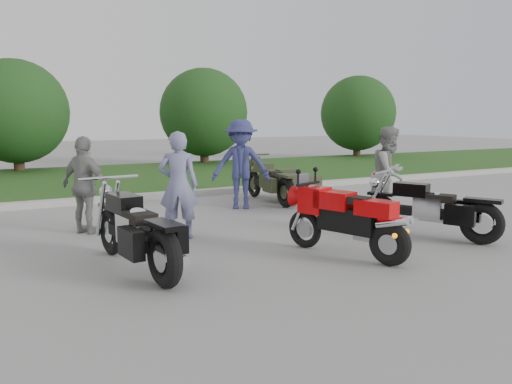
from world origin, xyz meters
name	(u,v)px	position (x,y,z in m)	size (l,w,h in m)	color
ground	(293,257)	(0.00, 0.00, 0.00)	(80.00, 80.00, 0.00)	gray
curb	(166,195)	(0.00, 6.00, 0.07)	(60.00, 0.30, 0.15)	#B0ADA5
grass_strip	(127,178)	(0.00, 10.15, 0.07)	(60.00, 8.00, 0.14)	#3A5C1F
tree_mid_left	(15,112)	(-3.00, 13.50, 2.19)	(3.60, 3.60, 4.00)	#3F2B1C
tree_mid_right	(204,113)	(4.00, 13.50, 2.19)	(3.60, 3.60, 4.00)	#3F2B1C
tree_far_right	(358,113)	(12.00, 13.50, 2.19)	(3.60, 3.60, 4.00)	#3F2B1C
sportbike_red	(348,218)	(0.69, -0.34, 0.56)	(0.86, 1.94, 0.96)	black
cruiser_left	(138,234)	(-2.14, 0.34, 0.49)	(0.63, 2.48, 0.96)	black
cruiser_right	(434,211)	(2.66, -0.11, 0.45)	(1.20, 2.12, 0.89)	black
cruiser_sidecar	(287,184)	(2.40, 4.19, 0.42)	(1.20, 2.36, 0.91)	black
person_stripe	(178,185)	(-1.07, 1.86, 0.88)	(0.64, 0.42, 1.77)	slate
person_grey	(389,173)	(3.08, 1.45, 0.91)	(0.88, 0.69, 1.82)	gray
person_denim	(241,164)	(1.02, 3.83, 0.97)	(1.26, 0.72, 1.95)	navy
person_back	(85,185)	(-2.37, 2.90, 0.84)	(0.98, 0.41, 1.67)	gray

